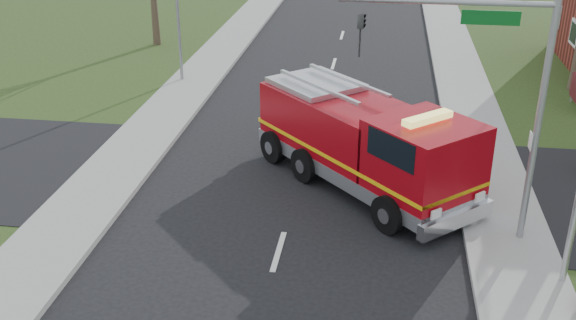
# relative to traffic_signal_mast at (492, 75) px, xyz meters

# --- Properties ---
(ground) EXTENTS (120.00, 120.00, 0.00)m
(ground) POSITION_rel_traffic_signal_mast_xyz_m (-5.21, -1.50, -4.71)
(ground) COLOR black
(ground) RESTS_ON ground
(sidewalk_right) EXTENTS (2.40, 80.00, 0.15)m
(sidewalk_right) POSITION_rel_traffic_signal_mast_xyz_m (0.99, -1.50, -4.63)
(sidewalk_right) COLOR gray
(sidewalk_right) RESTS_ON ground
(sidewalk_left) EXTENTS (2.40, 80.00, 0.15)m
(sidewalk_left) POSITION_rel_traffic_signal_mast_xyz_m (-11.41, -1.50, -4.63)
(sidewalk_left) COLOR gray
(sidewalk_left) RESTS_ON ground
(traffic_signal_mast) EXTENTS (5.29, 0.18, 6.80)m
(traffic_signal_mast) POSITION_rel_traffic_signal_mast_xyz_m (0.00, 0.00, 0.00)
(traffic_signal_mast) COLOR gray
(traffic_signal_mast) RESTS_ON ground
(utility_pole_far) EXTENTS (0.14, 0.14, 7.00)m
(utility_pole_far) POSITION_rel_traffic_signal_mast_xyz_m (-12.01, 12.50, -1.21)
(utility_pole_far) COLOR gray
(utility_pole_far) RESTS_ON ground
(fire_engine) EXTENTS (7.41, 7.67, 3.21)m
(fire_engine) POSITION_rel_traffic_signal_mast_xyz_m (-3.12, 2.79, -3.25)
(fire_engine) COLOR maroon
(fire_engine) RESTS_ON ground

